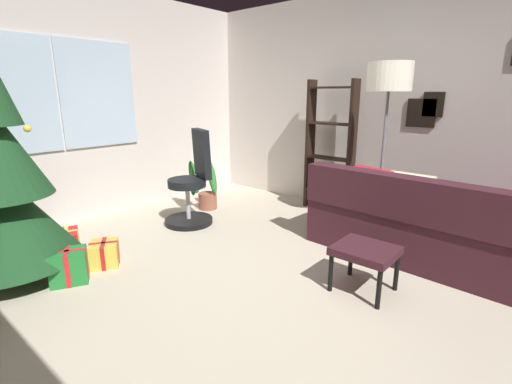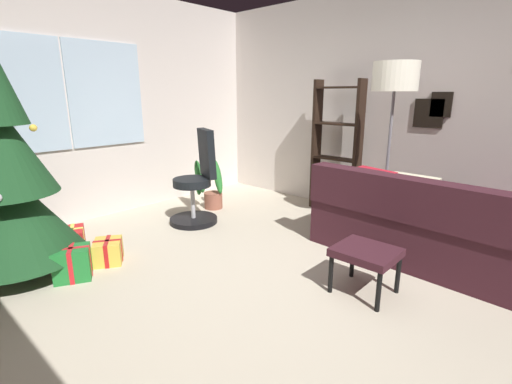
{
  "view_description": "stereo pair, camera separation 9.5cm",
  "coord_description": "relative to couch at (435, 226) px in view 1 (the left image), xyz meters",
  "views": [
    {
      "loc": [
        -2.1,
        -1.34,
        1.5
      ],
      "look_at": [
        -0.07,
        0.38,
        0.78
      ],
      "focal_mm": 25.83,
      "sensor_mm": 36.0,
      "label": 1
    },
    {
      "loc": [
        -2.03,
        -1.41,
        1.5
      ],
      "look_at": [
        -0.07,
        0.38,
        0.78
      ],
      "focal_mm": 25.83,
      "sensor_mm": 36.0,
      "label": 2
    }
  ],
  "objects": [
    {
      "name": "ground_plane",
      "position": [
        -1.45,
        0.53,
        -0.35
      ],
      "size": [
        4.63,
        5.98,
        0.1
      ],
      "primitive_type": "cube",
      "color": "#BFB49D"
    },
    {
      "name": "gift_box_red",
      "position": [
        -2.19,
        2.78,
        -0.2
      ],
      "size": [
        0.32,
        0.37,
        0.2
      ],
      "color": "red",
      "rests_on": "ground_plane"
    },
    {
      "name": "wall_back_with_windows",
      "position": [
        -1.47,
        3.57,
        1.05
      ],
      "size": [
        4.63,
        0.12,
        2.69
      ],
      "color": "beige",
      "rests_on": "ground_plane"
    },
    {
      "name": "holiday_tree",
      "position": [
        -2.71,
        2.54,
        0.53
      ],
      "size": [
        1.05,
        1.05,
        2.47
      ],
      "color": "#4C331E",
      "rests_on": "ground_plane"
    },
    {
      "name": "gift_box_gold",
      "position": [
        -2.11,
        2.2,
        -0.19
      ],
      "size": [
        0.34,
        0.35,
        0.22
      ],
      "color": "gold",
      "rests_on": "ground_plane"
    },
    {
      "name": "office_chair",
      "position": [
        -0.86,
        2.45,
        0.14
      ],
      "size": [
        0.58,
        0.56,
        1.1
      ],
      "color": "black",
      "rests_on": "ground_plane"
    },
    {
      "name": "potted_plant",
      "position": [
        -0.42,
        2.77,
        -0.02
      ],
      "size": [
        0.4,
        0.43,
        0.67
      ],
      "color": "brown",
      "rests_on": "ground_plane"
    },
    {
      "name": "couch",
      "position": [
        0.0,
        0.0,
        0.0
      ],
      "size": [
        1.51,
        2.08,
        0.82
      ],
      "color": "#3A1A22",
      "rests_on": "ground_plane"
    },
    {
      "name": "gift_box_green",
      "position": [
        -2.45,
        2.12,
        -0.16
      ],
      "size": [
        0.36,
        0.34,
        0.28
      ],
      "color": "#1E722D",
      "rests_on": "ground_plane"
    },
    {
      "name": "wall_right_with_frames",
      "position": [
        0.91,
        0.53,
        1.05
      ],
      "size": [
        0.12,
        5.98,
        2.69
      ],
      "color": "beige",
      "rests_on": "ground_plane"
    },
    {
      "name": "footstool",
      "position": [
        -1.03,
        0.23,
        0.01
      ],
      "size": [
        0.4,
        0.45,
        0.37
      ],
      "color": "#3A1A22",
      "rests_on": "ground_plane"
    },
    {
      "name": "bookshelf",
      "position": [
        0.65,
        1.5,
        0.46
      ],
      "size": [
        0.18,
        0.64,
        1.67
      ],
      "color": "black",
      "rests_on": "ground_plane"
    },
    {
      "name": "floor_lamp",
      "position": [
        0.22,
        0.65,
        1.27
      ],
      "size": [
        0.44,
        0.44,
        1.8
      ],
      "color": "slate",
      "rests_on": "ground_plane"
    }
  ]
}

